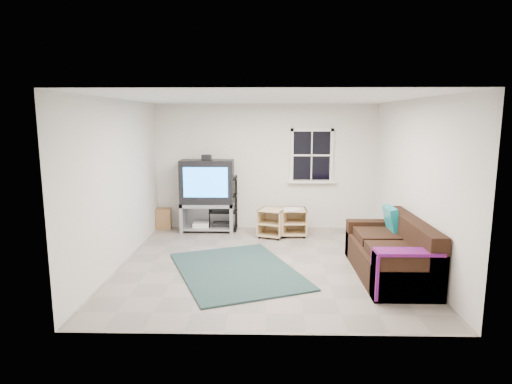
{
  "coord_description": "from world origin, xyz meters",
  "views": [
    {
      "loc": [
        -0.01,
        -6.58,
        2.3
      ],
      "look_at": [
        -0.16,
        0.4,
        1.1
      ],
      "focal_mm": 30.0,
      "sensor_mm": 36.0,
      "label": 1
    }
  ],
  "objects_px": {
    "tv_unit": "(207,190)",
    "side_table_right": "(293,220)",
    "av_rack": "(223,207)",
    "side_table_left": "(273,222)",
    "sofa": "(392,254)"
  },
  "relations": [
    {
      "from": "sofa",
      "to": "av_rack",
      "type": "bearing_deg",
      "value": 136.89
    },
    {
      "from": "av_rack",
      "to": "side_table_right",
      "type": "xyz_separation_m",
      "value": [
        1.42,
        -0.38,
        -0.18
      ]
    },
    {
      "from": "side_table_right",
      "to": "sofa",
      "type": "bearing_deg",
      "value": -58.97
    },
    {
      "from": "sofa",
      "to": "side_table_right",
      "type": "bearing_deg",
      "value": 121.03
    },
    {
      "from": "av_rack",
      "to": "sofa",
      "type": "distance_m",
      "value": 3.75
    },
    {
      "from": "side_table_right",
      "to": "sofa",
      "type": "relative_size",
      "value": 0.28
    },
    {
      "from": "av_rack",
      "to": "sofa",
      "type": "xyz_separation_m",
      "value": [
        2.74,
        -2.56,
        -0.17
      ]
    },
    {
      "from": "side_table_left",
      "to": "sofa",
      "type": "relative_size",
      "value": 0.3
    },
    {
      "from": "av_rack",
      "to": "side_table_right",
      "type": "distance_m",
      "value": 1.49
    },
    {
      "from": "tv_unit",
      "to": "av_rack",
      "type": "xyz_separation_m",
      "value": [
        0.32,
        0.06,
        -0.37
      ]
    },
    {
      "from": "tv_unit",
      "to": "sofa",
      "type": "relative_size",
      "value": 0.78
    },
    {
      "from": "tv_unit",
      "to": "side_table_right",
      "type": "distance_m",
      "value": 1.86
    },
    {
      "from": "av_rack",
      "to": "side_table_left",
      "type": "height_order",
      "value": "av_rack"
    },
    {
      "from": "tv_unit",
      "to": "side_table_right",
      "type": "height_order",
      "value": "tv_unit"
    },
    {
      "from": "tv_unit",
      "to": "av_rack",
      "type": "relative_size",
      "value": 1.38
    }
  ]
}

